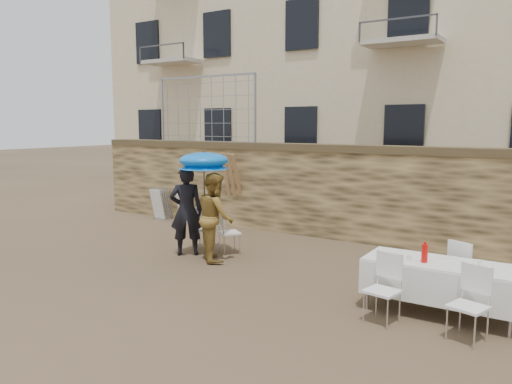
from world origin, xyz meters
The scene contains 16 objects.
ground centered at (0.00, 0.00, 0.00)m, with size 80.00×80.00×0.00m, color brown.
stone_wall centered at (0.00, 5.00, 1.10)m, with size 13.00×0.50×2.20m, color olive.
chain_link_fence centered at (-3.00, 5.00, 3.10)m, with size 3.20×0.06×1.80m, color gray, non-canonical shape.
man_suit centered at (-1.10, 1.87, 0.93)m, with size 0.68×0.45×1.87m, color black.
woman_dress centered at (-0.35, 1.87, 0.88)m, with size 0.86×0.67×1.77m, color #B88A38.
umbrella centered at (-0.70, 1.97, 1.93)m, with size 1.05×1.05×2.04m.
couple_chair_left centered at (-1.10, 2.42, 0.48)m, with size 0.48×0.48×0.96m, color white, non-canonical shape.
couple_chair_right centered at (-0.40, 2.42, 0.48)m, with size 0.48×0.48×0.96m, color white, non-canonical shape.
banquet_table centered at (4.11, 1.27, 0.73)m, with size 2.10×0.85×0.78m.
soda_bottle centered at (3.91, 1.12, 0.91)m, with size 0.09×0.09×0.26m, color red.
table_chair_front_left centered at (3.51, 0.52, 0.48)m, with size 0.48×0.48×0.96m, color white, non-canonical shape.
table_chair_front_right centered at (4.61, 0.52, 0.48)m, with size 0.48×0.48×0.96m, color white, non-canonical shape.
table_chair_back centered at (4.31, 2.07, 0.48)m, with size 0.48×0.48×0.96m, color white, non-canonical shape.
chair_stack_left centered at (-4.26, 4.65, 0.46)m, with size 0.46×0.47×0.92m, color white, non-canonical shape.
chair_stack_right centered at (-3.36, 4.65, 0.46)m, with size 0.46×0.40×0.92m, color white, non-canonical shape.
wood_planks centered at (-1.76, 4.72, 1.00)m, with size 0.70×0.20×2.00m, color #A37749, non-canonical shape.
Camera 1 is at (5.57, -5.97, 2.73)m, focal length 35.00 mm.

